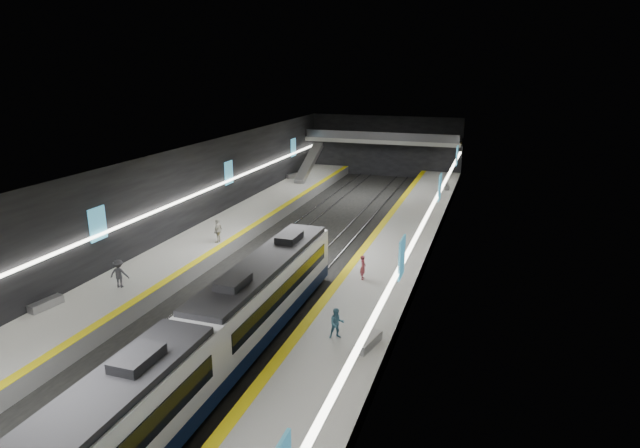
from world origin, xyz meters
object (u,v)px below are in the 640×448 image
(bench_left_far, at_px, (293,176))
(escalator, at_px, (309,163))
(bench_right_near, at_px, (368,342))
(train, at_px, (195,355))
(passenger_left_a, at_px, (218,231))
(passenger_right_b, at_px, (337,324))
(bench_right_far, at_px, (446,186))
(bench_left_near, at_px, (46,304))
(passenger_left_b, at_px, (119,274))
(passenger_right_a, at_px, (363,268))

(bench_left_far, bearing_deg, escalator, 36.19)
(bench_right_near, bearing_deg, escalator, 126.84)
(train, xyz_separation_m, passenger_left_a, (-8.39, 17.19, -0.24))
(bench_right_near, distance_m, passenger_right_b, 1.87)
(bench_right_far, bearing_deg, train, -111.97)
(bench_left_near, relative_size, passenger_right_b, 1.25)
(passenger_left_a, bearing_deg, bench_right_far, 147.13)
(bench_left_far, distance_m, bench_right_far, 18.57)
(bench_left_near, height_order, passenger_left_b, passenger_left_b)
(bench_left_far, xyz_separation_m, passenger_left_a, (3.61, -25.21, 0.72))
(bench_left_far, xyz_separation_m, passenger_left_b, (2.09, -34.99, 0.68))
(bench_right_near, bearing_deg, passenger_left_a, 154.33)
(escalator, relative_size, bench_left_far, 4.15)
(train, distance_m, bench_left_far, 44.07)
(passenger_left_b, bearing_deg, bench_left_near, 47.50)
(train, relative_size, passenger_left_b, 16.48)
(bench_right_near, xyz_separation_m, passenger_right_b, (-1.75, 0.35, 0.56))
(bench_right_near, bearing_deg, passenger_right_a, 119.08)
(bench_left_far, relative_size, bench_right_near, 0.95)
(bench_left_far, bearing_deg, passenger_left_a, -59.40)
(passenger_left_a, bearing_deg, passenger_left_b, -10.83)
(passenger_right_a, relative_size, passenger_left_a, 0.85)
(bench_right_near, relative_size, passenger_right_a, 1.26)
(escalator, distance_m, bench_left_far, 2.65)
(train, xyz_separation_m, passenger_left_b, (-9.91, 7.41, -0.28))
(escalator, bearing_deg, passenger_right_a, -64.21)
(bench_left_far, relative_size, passenger_right_a, 1.19)
(passenger_right_b, bearing_deg, passenger_left_a, 111.03)
(bench_right_near, xyz_separation_m, bench_right_far, (-0.01, 37.02, 0.00))
(bench_left_near, xyz_separation_m, passenger_left_b, (2.09, 3.83, 0.67))
(passenger_right_a, xyz_separation_m, passenger_left_a, (-12.57, 3.66, 0.15))
(train, distance_m, passenger_left_b, 12.37)
(bench_left_far, distance_m, passenger_right_b, 40.54)
(escalator, distance_m, passenger_right_a, 32.63)
(passenger_left_a, bearing_deg, escalator, -178.39)
(bench_right_near, relative_size, bench_right_far, 0.99)
(bench_left_near, bearing_deg, passenger_left_b, 69.52)
(passenger_left_a, bearing_deg, train, 24.02)
(escalator, height_order, passenger_left_b, escalator)
(bench_left_far, bearing_deg, bench_left_near, -67.56)
(bench_left_far, height_order, passenger_left_b, passenger_left_b)
(train, height_order, passenger_left_b, train)
(bench_right_far, bearing_deg, escalator, 164.47)
(train, bearing_deg, passenger_left_b, 143.22)
(bench_right_far, height_order, passenger_left_a, passenger_left_a)
(passenger_right_a, bearing_deg, passenger_right_b, 173.78)
(train, height_order, bench_right_far, train)
(bench_right_far, distance_m, passenger_right_b, 36.71)
(passenger_right_a, bearing_deg, passenger_left_a, 62.95)
(train, distance_m, bench_right_far, 42.71)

